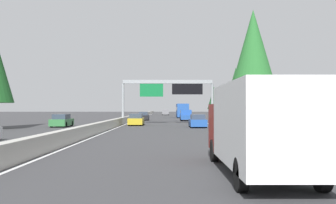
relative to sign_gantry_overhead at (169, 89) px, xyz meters
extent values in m
plane|color=#38383A|center=(7.55, 6.04, -4.81)|extent=(320.00, 320.00, 0.00)
cube|color=#ADAAA3|center=(27.55, 6.34, -4.36)|extent=(180.00, 0.56, 0.90)
cube|color=silver|center=(17.55, -5.48, -4.80)|extent=(160.00, 0.16, 0.01)
cube|color=silver|center=(17.55, 5.79, -4.80)|extent=(160.00, 0.16, 0.01)
cylinder|color=gray|center=(0.04, 6.34, -2.04)|extent=(0.36, 0.36, 5.54)
cylinder|color=gray|center=(0.04, -5.98, -2.04)|extent=(0.36, 0.36, 5.54)
cube|color=gray|center=(0.04, 0.18, 0.98)|extent=(0.50, 12.32, 0.50)
cube|color=#0C602D|center=(-0.11, 2.40, -0.12)|extent=(0.12, 3.20, 1.90)
cube|color=black|center=(-0.11, -2.53, -0.02)|extent=(0.16, 4.20, 1.50)
cube|color=white|center=(-42.08, -2.71, -3.11)|extent=(6.12, 2.40, 2.50)
cube|color=maroon|center=(-37.83, -2.71, -3.41)|extent=(2.38, 2.30, 1.90)
cylinder|color=black|center=(-38.00, -1.65, -4.36)|extent=(0.90, 0.28, 0.90)
cylinder|color=black|center=(-38.00, -3.77, -4.36)|extent=(0.90, 0.28, 0.90)
cylinder|color=black|center=(-43.78, -1.65, -4.36)|extent=(0.90, 0.28, 0.90)
cylinder|color=black|center=(-43.78, -3.77, -4.36)|extent=(0.90, 0.28, 0.90)
cube|color=#1E4793|center=(-9.76, -3.18, -4.28)|extent=(4.40, 1.80, 0.76)
cube|color=#2D3847|center=(-9.98, -3.18, -3.62)|extent=(2.46, 1.51, 0.56)
cylinder|color=black|center=(-8.35, -2.39, -4.49)|extent=(0.64, 0.22, 0.64)
cylinder|color=black|center=(-8.35, -3.97, -4.49)|extent=(0.64, 0.22, 0.64)
cylinder|color=black|center=(-11.16, -2.39, -4.49)|extent=(0.64, 0.22, 0.64)
cylinder|color=black|center=(-11.16, -3.97, -4.49)|extent=(0.64, 0.22, 0.64)
cube|color=#AD931E|center=(-4.67, 4.13, -4.28)|extent=(4.40, 1.80, 0.76)
cube|color=#2D3847|center=(-4.89, 4.13, -3.62)|extent=(2.46, 1.51, 0.56)
cylinder|color=black|center=(-3.26, 4.92, -4.49)|extent=(0.64, 0.22, 0.64)
cylinder|color=black|center=(-3.26, 3.34, -4.49)|extent=(0.64, 0.22, 0.64)
cylinder|color=black|center=(-6.07, 4.92, -4.49)|extent=(0.64, 0.22, 0.64)
cylinder|color=black|center=(-6.07, 3.34, -4.49)|extent=(0.64, 0.22, 0.64)
cube|color=slate|center=(64.98, 0.68, -3.84)|extent=(5.00, 1.95, 1.44)
cube|color=#2D3847|center=(62.68, 0.68, -3.58)|extent=(0.08, 1.48, 0.56)
cylinder|color=black|center=(66.68, 1.54, -4.46)|extent=(0.70, 0.24, 0.70)
cylinder|color=black|center=(66.68, -0.17, -4.46)|extent=(0.70, 0.24, 0.70)
cylinder|color=black|center=(63.28, 1.54, -4.46)|extent=(0.70, 0.24, 0.70)
cylinder|color=black|center=(63.28, -0.17, -4.46)|extent=(0.70, 0.24, 0.70)
cube|color=#1E4793|center=(35.08, -3.19, -3.16)|extent=(11.50, 2.50, 2.90)
cube|color=#2D3847|center=(35.08, -3.19, -2.79)|extent=(11.04, 2.55, 0.84)
cylinder|color=black|center=(39.11, -2.09, -4.31)|extent=(1.00, 0.30, 1.00)
cylinder|color=black|center=(39.11, -4.29, -4.31)|extent=(1.00, 0.30, 1.00)
cylinder|color=black|center=(31.06, -2.09, -4.31)|extent=(1.00, 0.30, 1.00)
cylinder|color=black|center=(31.06, -4.29, -4.31)|extent=(1.00, 0.30, 1.00)
cube|color=#1E4793|center=(12.96, -3.02, -4.20)|extent=(5.60, 2.00, 0.70)
cube|color=#1E4793|center=(13.97, -3.02, -3.40)|extent=(2.24, 1.84, 0.90)
cube|color=#2D3847|center=(13.97, -3.02, -3.31)|extent=(2.02, 1.92, 0.41)
cylinder|color=black|center=(14.81, -2.16, -4.41)|extent=(0.80, 0.28, 0.80)
cylinder|color=black|center=(14.81, -3.88, -4.41)|extent=(0.80, 0.28, 0.80)
cylinder|color=black|center=(11.12, -2.16, -4.41)|extent=(0.80, 0.28, 0.80)
cylinder|color=black|center=(11.12, -3.88, -4.41)|extent=(0.80, 0.28, 0.80)
cube|color=black|center=(15.41, 4.39, -4.28)|extent=(4.40, 1.80, 0.76)
cube|color=#2D3847|center=(15.19, 4.39, -3.62)|extent=(2.46, 1.51, 0.56)
cylinder|color=black|center=(16.82, 5.18, -4.49)|extent=(0.64, 0.22, 0.64)
cylinder|color=black|center=(16.82, 3.60, -4.49)|extent=(0.64, 0.22, 0.64)
cylinder|color=black|center=(14.00, 5.18, -4.49)|extent=(0.64, 0.22, 0.64)
cylinder|color=black|center=(14.00, 3.60, -4.49)|extent=(0.64, 0.22, 0.64)
cube|color=#2D6B38|center=(-8.49, 12.46, -4.28)|extent=(4.40, 1.80, 0.76)
cube|color=#2D3847|center=(-8.71, 12.46, -3.62)|extent=(2.46, 1.51, 0.56)
cylinder|color=black|center=(-7.09, 13.25, -4.49)|extent=(0.64, 0.22, 0.64)
cylinder|color=black|center=(-7.09, 11.67, -4.49)|extent=(0.64, 0.22, 0.64)
cylinder|color=black|center=(-9.90, 13.25, -4.49)|extent=(0.64, 0.22, 0.64)
cylinder|color=black|center=(-9.90, 11.67, -4.49)|extent=(0.64, 0.22, 0.64)
cylinder|color=#4C3823|center=(-6.56, -10.20, -3.25)|extent=(0.70, 0.70, 3.11)
cone|color=#236028|center=(-6.56, -10.20, 3.83)|extent=(6.23, 6.23, 11.04)
cylinder|color=#4C3823|center=(17.74, -16.81, -3.74)|extent=(0.59, 0.59, 2.13)
cone|color=#143D19|center=(17.74, -16.81, 1.11)|extent=(4.26, 4.26, 7.56)
cylinder|color=#4C3823|center=(14.15, -11.72, -3.79)|extent=(0.58, 0.58, 2.03)
cone|color=#194C1E|center=(14.15, -11.72, 0.83)|extent=(4.07, 4.07, 7.21)
cylinder|color=#4C3823|center=(57.52, -13.08, -3.90)|extent=(0.56, 0.56, 1.82)
cone|color=#143D19|center=(57.52, -13.08, 0.24)|extent=(3.64, 3.64, 6.45)
camera|label=1|loc=(-54.06, 0.29, -2.61)|focal=42.04mm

